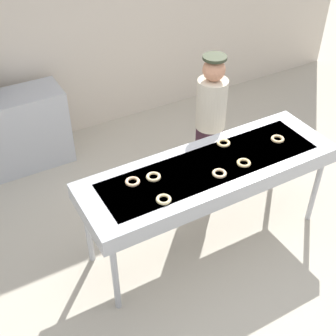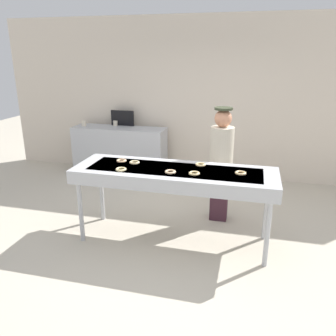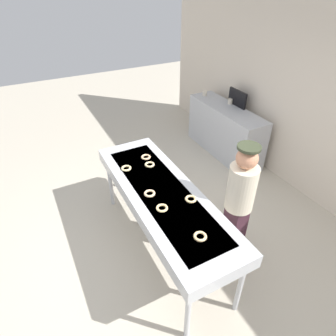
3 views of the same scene
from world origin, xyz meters
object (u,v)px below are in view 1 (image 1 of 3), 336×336
Objects in this scene: fryer_conveyor at (210,172)px; plain_donut_2 at (278,139)px; plain_donut_5 at (244,163)px; plain_donut_1 at (219,173)px; plain_donut_3 at (133,182)px; worker_baker at (211,118)px; plain_donut_4 at (224,143)px; plain_donut_0 at (153,177)px; plain_donut_6 at (164,199)px.

fryer_conveyor is 0.78m from plain_donut_2.
plain_donut_5 is (0.27, -0.14, 0.10)m from fryer_conveyor.
plain_donut_1 is at bearing -94.03° from fryer_conveyor.
plain_donut_3 is 1.35m from worker_baker.
plain_donut_2 is at bearing -22.14° from plain_donut_4.
plain_donut_6 is (-0.06, -0.30, 0.00)m from plain_donut_0.
plain_donut_1 is 0.76m from plain_donut_3.
fryer_conveyor is at bearing 152.92° from plain_donut_5.
plain_donut_1 is at bearing -20.97° from plain_donut_3.
fryer_conveyor is 18.87× the size of plain_donut_6.
plain_donut_5 and plain_donut_6 have the same top height.
plain_donut_5 is (0.99, -0.26, 0.00)m from plain_donut_3.
worker_baker is at bearing 56.10° from fryer_conveyor.
worker_baker reaches higher than plain_donut_2.
plain_donut_2 is (1.31, -0.08, 0.00)m from plain_donut_0.
plain_donut_4 is at bearing 157.86° from plain_donut_2.
plain_donut_5 is 1.00× the size of plain_donut_6.
plain_donut_2 and plain_donut_5 have the same top height.
plain_donut_3 and plain_donut_5 have the same top height.
plain_donut_4 is (0.82, 0.12, 0.00)m from plain_donut_0.
fryer_conveyor is at bearing 85.97° from plain_donut_1.
worker_baker is at bearing 60.40° from plain_donut_1.
plain_donut_0 is at bearing 164.18° from plain_donut_5.
plain_donut_6 is at bearing -175.40° from plain_donut_5.
worker_baker reaches higher than plain_donut_4.
plain_donut_0 is 0.83m from plain_donut_4.
plain_donut_1 and plain_donut_4 have the same top height.
plain_donut_2 is 0.53m from plain_donut_4.
plain_donut_5 is (-0.51, -0.14, 0.00)m from plain_donut_2.
fryer_conveyor is 18.87× the size of plain_donut_0.
plain_donut_5 is (0.28, 0.02, 0.00)m from plain_donut_1.
plain_donut_1 is 0.47m from plain_donut_4.
plain_donut_0 is at bearing 31.90° from worker_baker.
fryer_conveyor is 18.87× the size of plain_donut_1.
plain_donut_6 is 0.08× the size of worker_baker.
plain_donut_4 is at bearing 68.72° from worker_baker.
worker_baker is (1.08, 0.93, -0.07)m from plain_donut_6.
plain_donut_0 is 1.32m from plain_donut_2.
plain_donut_1 is 1.00× the size of plain_donut_2.
plain_donut_0 is (-0.53, 0.09, 0.10)m from fryer_conveyor.
fryer_conveyor is 0.74m from plain_donut_3.
plain_donut_6 is at bearing -102.07° from plain_donut_0.
plain_donut_4 reaches higher than fryer_conveyor.
plain_donut_3 is 0.08× the size of worker_baker.
plain_donut_0 is 1.00× the size of plain_donut_6.
fryer_conveyor is 0.55m from plain_donut_0.
plain_donut_1 is 1.01m from worker_baker.
plain_donut_3 is (-0.72, 0.12, 0.10)m from fryer_conveyor.
plain_donut_6 is (-0.88, -0.41, 0.00)m from plain_donut_4.
plain_donut_0 is 1.00× the size of plain_donut_2.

